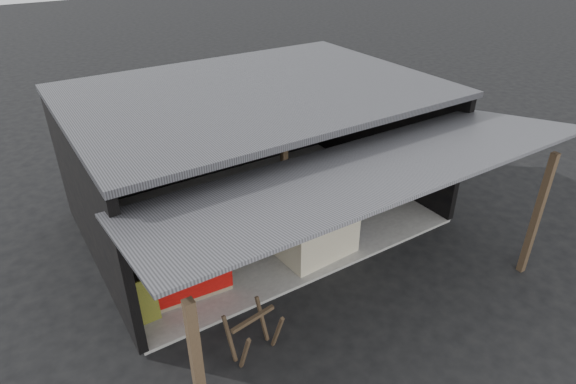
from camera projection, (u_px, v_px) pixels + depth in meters
ground at (325, 277)px, 9.14m from camera, size 80.00×80.00×0.00m
concrete_slab at (259, 216)px, 10.95m from camera, size 7.00×5.00×0.06m
shophouse at (249, 127)px, 10.15m from camera, size 7.40×7.29×3.02m
banana_table at (317, 235)px, 9.49m from camera, size 1.58×1.02×0.84m
banana_pile at (318, 214)px, 9.24m from camera, size 1.46×0.92×0.17m
white_crate at (288, 214)px, 10.11m from camera, size 0.89×0.65×0.93m
neighbor_stall at (184, 271)px, 8.47m from camera, size 1.56×0.79×1.56m
green_signboard at (141, 304)px, 7.83m from camera, size 0.55×0.13×0.83m
sawhorse at (254, 331)px, 7.30m from camera, size 0.78×0.77×0.76m
water_barrel at (340, 223)px, 10.21m from camera, size 0.31×0.31×0.46m
plastic_chair at (340, 167)px, 11.99m from camera, size 0.41×0.41×0.80m
magenta_rug at (335, 202)px, 11.42m from camera, size 1.53×1.05×0.01m
picture_frames at (202, 107)px, 11.67m from camera, size 1.62×0.04×0.46m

